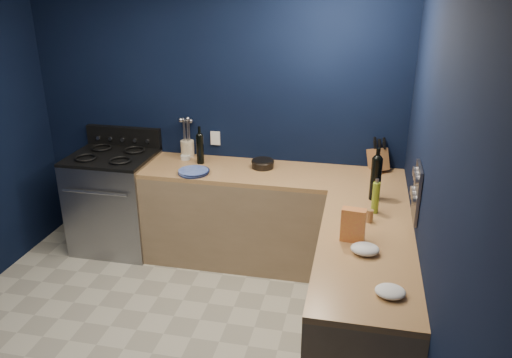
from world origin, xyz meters
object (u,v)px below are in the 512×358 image
(utensil_crock, at_px, (187,149))
(knife_block, at_px, (378,159))
(plate_stack, at_px, (193,172))
(crouton_bag, at_px, (353,225))
(gas_range, at_px, (116,203))

(utensil_crock, relative_size, knife_block, 0.81)
(plate_stack, xyz_separation_m, crouton_bag, (1.40, -0.93, 0.10))
(knife_block, bearing_deg, crouton_bag, -132.07)
(plate_stack, distance_m, utensil_crock, 0.47)
(knife_block, relative_size, crouton_bag, 0.86)
(gas_range, bearing_deg, utensil_crock, 20.47)
(plate_stack, bearing_deg, crouton_bag, -33.65)
(utensil_crock, relative_size, crouton_bag, 0.69)
(utensil_crock, xyz_separation_m, knife_block, (1.77, 0.02, 0.02))
(plate_stack, relative_size, crouton_bag, 1.16)
(knife_block, bearing_deg, utensil_crock, 145.64)
(gas_range, bearing_deg, crouton_bag, -25.91)
(knife_block, bearing_deg, plate_stack, 160.54)
(utensil_crock, xyz_separation_m, crouton_bag, (1.60, -1.35, 0.03))
(plate_stack, bearing_deg, utensil_crock, 115.06)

